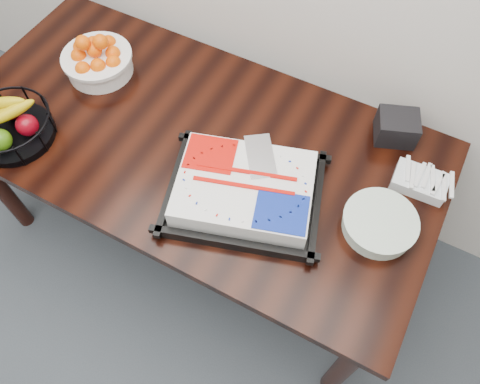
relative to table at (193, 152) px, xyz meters
The scene contains 7 objects.
table is the anchor object (origin of this frame).
cake_tray 0.34m from the table, 24.51° to the right, with size 0.59×0.52×0.10m.
tangerine_bowl 0.53m from the table, 166.38° to the left, with size 0.27×0.27×0.17m.
fruit_basket 0.65m from the table, 152.45° to the right, with size 0.30×0.30×0.16m.
plate_stack 0.73m from the table, ahead, with size 0.24×0.24×0.06m.
fork_bag 0.81m from the table, 13.45° to the left, with size 0.18×0.12×0.05m.
napkin_box 0.74m from the table, 28.62° to the left, with size 0.14×0.12×0.10m, color black.
Camera 1 is at (0.65, 1.16, 2.09)m, focal length 35.00 mm.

